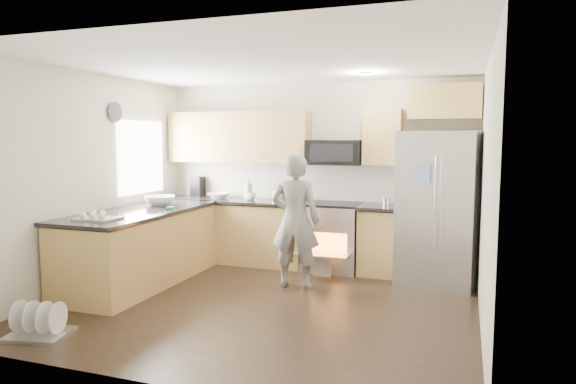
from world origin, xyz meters
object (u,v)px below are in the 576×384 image
at_px(stove_range, 332,221).
at_px(dish_rack, 39,327).
at_px(person, 295,220).
at_px(refrigerator, 439,208).

height_order(stove_range, dish_rack, stove_range).
distance_m(stove_range, person, 1.00).
bearing_deg(person, refrigerator, -161.62).
relative_size(person, dish_rack, 2.72).
distance_m(refrigerator, person, 1.79).
xyz_separation_m(refrigerator, person, (-1.64, -0.72, -0.13)).
bearing_deg(stove_range, dish_rack, -121.10).
height_order(stove_range, person, stove_range).
bearing_deg(refrigerator, stove_range, -179.70).
distance_m(person, dish_rack, 2.95).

